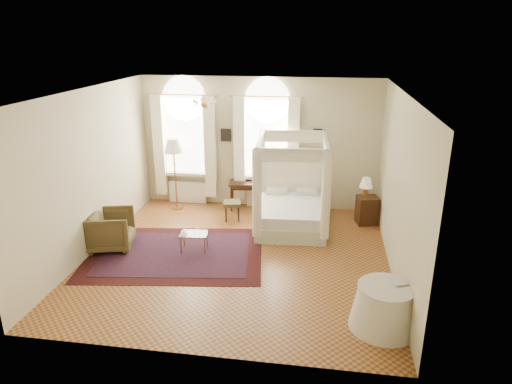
% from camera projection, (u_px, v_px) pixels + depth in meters
% --- Properties ---
extents(ground, '(6.00, 6.00, 0.00)m').
position_uv_depth(ground, '(238.00, 257.00, 9.24)').
color(ground, '#AA6031').
rests_on(ground, ground).
extents(room_walls, '(6.00, 6.00, 6.00)m').
position_uv_depth(room_walls, '(236.00, 163.00, 8.58)').
color(room_walls, beige).
rests_on(room_walls, ground).
extents(window_left, '(1.62, 0.27, 3.29)m').
position_uv_depth(window_left, '(185.00, 148.00, 11.69)').
color(window_left, white).
rests_on(window_left, room_walls).
extents(window_right, '(1.62, 0.27, 3.29)m').
position_uv_depth(window_right, '(266.00, 152.00, 11.39)').
color(window_right, white).
rests_on(window_right, room_walls).
extents(chandelier, '(0.51, 0.45, 0.50)m').
position_uv_depth(chandelier, '(204.00, 103.00, 9.52)').
color(chandelier, '#B47F3C').
rests_on(chandelier, room_walls).
extents(wall_pictures, '(2.54, 0.03, 0.39)m').
position_uv_depth(wall_pictures, '(263.00, 135.00, 11.37)').
color(wall_pictures, black).
rests_on(wall_pictures, room_walls).
extents(canopy_bed, '(1.72, 2.06, 2.12)m').
position_uv_depth(canopy_bed, '(291.00, 209.00, 10.46)').
color(canopy_bed, beige).
rests_on(canopy_bed, ground).
extents(nightstand, '(0.55, 0.52, 0.66)m').
position_uv_depth(nightstand, '(367.00, 210.00, 10.78)').
color(nightstand, '#3A1C10').
rests_on(nightstand, ground).
extents(nightstand_lamp, '(0.30, 0.30, 0.44)m').
position_uv_depth(nightstand_lamp, '(366.00, 184.00, 10.67)').
color(nightstand_lamp, '#B47F3C').
rests_on(nightstand_lamp, nightstand).
extents(writing_desk, '(1.02, 0.61, 0.72)m').
position_uv_depth(writing_desk, '(248.00, 186.00, 11.58)').
color(writing_desk, '#3A1C10').
rests_on(writing_desk, ground).
extents(laptop, '(0.37, 0.29, 0.03)m').
position_uv_depth(laptop, '(239.00, 182.00, 11.50)').
color(laptop, black).
rests_on(laptop, writing_desk).
extents(stool, '(0.48, 0.48, 0.46)m').
position_uv_depth(stool, '(232.00, 205.00, 10.98)').
color(stool, '#4B4320').
rests_on(stool, ground).
extents(armchair, '(1.09, 1.07, 0.82)m').
position_uv_depth(armchair, '(111.00, 230.00, 9.52)').
color(armchair, '#4C3E20').
rests_on(armchair, ground).
extents(coffee_table, '(0.60, 0.45, 0.39)m').
position_uv_depth(coffee_table, '(194.00, 235.00, 9.42)').
color(coffee_table, silver).
rests_on(coffee_table, ground).
extents(floor_lamp, '(0.47, 0.47, 1.82)m').
position_uv_depth(floor_lamp, '(174.00, 149.00, 11.32)').
color(floor_lamp, '#B47F3C').
rests_on(floor_lamp, ground).
extents(oriental_rug, '(3.85, 3.00, 0.01)m').
position_uv_depth(oriental_rug, '(175.00, 253.00, 9.38)').
color(oriental_rug, '#3A0E0D').
rests_on(oriental_rug, ground).
extents(side_table, '(1.04, 1.04, 0.71)m').
position_uv_depth(side_table, '(384.00, 307.00, 6.95)').
color(side_table, beige).
rests_on(side_table, ground).
extents(book, '(0.32, 0.36, 0.03)m').
position_uv_depth(book, '(391.00, 282.00, 6.93)').
color(book, black).
rests_on(book, side_table).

